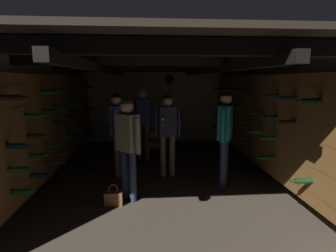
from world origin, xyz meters
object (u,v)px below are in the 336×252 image
object	(u,v)px
wine_crate_stack	(153,139)
person_guest_mid_left	(117,126)
person_guest_mid_right	(225,129)
person_guest_rear_center	(143,117)
handbag	(114,198)
person_guest_near_left	(128,140)
display_bottle	(155,124)
person_host_center	(167,128)

from	to	relation	value
wine_crate_stack	person_guest_mid_left	bearing A→B (deg)	-110.14
person_guest_mid_right	person_guest_rear_center	bearing A→B (deg)	130.23
person_guest_mid_left	handbag	size ratio (longest dim) A/B	4.86
person_guest_mid_right	handbag	world-z (taller)	person_guest_mid_right
person_guest_near_left	person_guest_rear_center	bearing A→B (deg)	84.69
display_bottle	handbag	world-z (taller)	display_bottle
person_guest_near_left	person_guest_mid_right	size ratio (longest dim) A/B	0.95
person_guest_near_left	display_bottle	bearing A→B (deg)	80.77
person_guest_mid_right	handbag	xyz separation A→B (m)	(-1.96, -0.70, -0.95)
display_bottle	handbag	xyz separation A→B (m)	(-0.76, -3.46, -0.62)
person_host_center	person_guest_mid_left	distance (m)	1.03
person_guest_rear_center	person_guest_mid_right	bearing A→B (deg)	-49.77
display_bottle	person_host_center	xyz separation A→B (m)	(0.19, -2.18, 0.28)
person_guest_rear_center	handbag	size ratio (longest dim) A/B	5.04
person_guest_rear_center	person_guest_near_left	size ratio (longest dim) A/B	1.05
display_bottle	person_host_center	bearing A→B (deg)	-85.03
person_guest_near_left	handbag	size ratio (longest dim) A/B	4.78
person_host_center	person_guest_rear_center	world-z (taller)	person_guest_rear_center
wine_crate_stack	display_bottle	xyz separation A→B (m)	(0.06, -0.05, 0.44)
person_host_center	person_guest_rear_center	distance (m)	1.31
wine_crate_stack	person_host_center	size ratio (longest dim) A/B	0.36
person_host_center	person_guest_mid_right	bearing A→B (deg)	-29.92
person_host_center	person_guest_mid_right	size ratio (longest dim) A/B	0.95
wine_crate_stack	handbag	bearing A→B (deg)	-101.30
handbag	wine_crate_stack	bearing A→B (deg)	78.70
wine_crate_stack	person_guest_mid_left	world-z (taller)	person_guest_mid_left
wine_crate_stack	person_guest_rear_center	xyz separation A→B (m)	(-0.26, -1.02, 0.77)
display_bottle	person_guest_near_left	xyz separation A→B (m)	(-0.53, -3.26, 0.27)
person_guest_mid_right	handbag	distance (m)	2.29
person_guest_mid_left	person_guest_mid_right	world-z (taller)	person_guest_mid_right
person_guest_mid_right	person_host_center	bearing A→B (deg)	150.08
person_guest_near_left	person_guest_mid_right	world-z (taller)	person_guest_mid_right
person_guest_near_left	handbag	distance (m)	0.94
display_bottle	person_guest_near_left	world-z (taller)	person_guest_near_left
display_bottle	person_guest_rear_center	xyz separation A→B (m)	(-0.32, -0.97, 0.34)
person_guest_mid_left	person_guest_rear_center	world-z (taller)	person_guest_rear_center
person_host_center	person_guest_near_left	xyz separation A→B (m)	(-0.72, -1.07, -0.00)
person_guest_mid_left	handbag	world-z (taller)	person_guest_mid_left
person_guest_near_left	person_guest_mid_right	xyz separation A→B (m)	(1.73, 0.49, 0.06)
person_guest_mid_left	person_guest_rear_center	size ratio (longest dim) A/B	0.96
wine_crate_stack	person_guest_rear_center	distance (m)	1.30
wine_crate_stack	person_guest_mid_left	size ratio (longest dim) A/B	0.36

